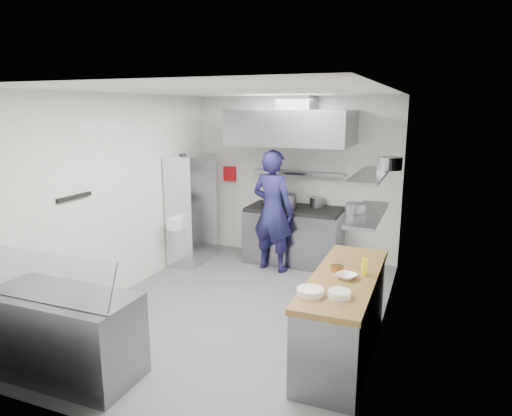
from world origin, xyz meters
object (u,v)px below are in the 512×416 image
at_px(gas_range, 294,236).
at_px(chef, 273,211).
at_px(wire_rack, 192,209).
at_px(display_case, 64,335).

xyz_separation_m(gas_range, chef, (-0.21, -0.49, 0.54)).
xyz_separation_m(chef, wire_rack, (-1.42, -0.12, -0.06)).
height_order(gas_range, display_case, gas_range).
relative_size(gas_range, chef, 0.81).
distance_m(gas_range, chef, 0.76).
height_order(gas_range, chef, chef).
height_order(gas_range, wire_rack, wire_rack).
distance_m(chef, wire_rack, 1.43).
distance_m(gas_range, display_case, 4.25).
distance_m(chef, display_case, 3.76).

